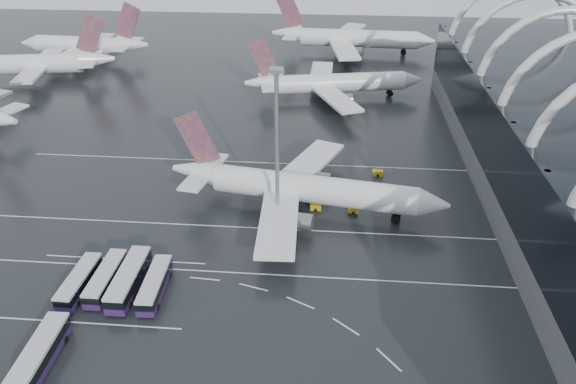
# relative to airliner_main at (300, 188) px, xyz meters

# --- Properties ---
(ground) EXTENTS (420.00, 420.00, 0.00)m
(ground) POSITION_rel_airliner_main_xyz_m (-4.65, -19.71, -4.67)
(ground) COLOR black
(ground) RESTS_ON ground
(lane_marking_near) EXTENTS (120.00, 0.25, 0.01)m
(lane_marking_near) POSITION_rel_airliner_main_xyz_m (-4.65, -21.71, -4.66)
(lane_marking_near) COLOR white
(lane_marking_near) RESTS_ON ground
(lane_marking_mid) EXTENTS (120.00, 0.25, 0.01)m
(lane_marking_mid) POSITION_rel_airliner_main_xyz_m (-4.65, -7.71, -4.66)
(lane_marking_mid) COLOR white
(lane_marking_mid) RESTS_ON ground
(lane_marking_far) EXTENTS (120.00, 0.25, 0.01)m
(lane_marking_far) POSITION_rel_airliner_main_xyz_m (-4.65, 20.29, -4.66)
(lane_marking_far) COLOR white
(lane_marking_far) RESTS_ON ground
(bus_bay_line_south) EXTENTS (28.00, 0.25, 0.01)m
(bus_bay_line_south) POSITION_rel_airliner_main_xyz_m (-28.65, -35.71, -4.66)
(bus_bay_line_south) COLOR white
(bus_bay_line_south) RESTS_ON ground
(bus_bay_line_north) EXTENTS (28.00, 0.25, 0.01)m
(bus_bay_line_north) POSITION_rel_airliner_main_xyz_m (-28.65, -19.71, -4.66)
(bus_bay_line_north) COLOR white
(bus_bay_line_north) RESTS_ON ground
(airliner_main) EXTENTS (54.95, 47.62, 18.64)m
(airliner_main) POSITION_rel_airliner_main_xyz_m (0.00, 0.00, 0.00)
(airliner_main) COLOR white
(airliner_main) RESTS_ON ground
(airliner_gate_b) EXTENTS (53.22, 47.10, 18.56)m
(airliner_gate_b) POSITION_rel_airliner_main_xyz_m (4.73, 66.12, -0.02)
(airliner_gate_b) COLOR white
(airliner_gate_b) RESTS_ON ground
(airliner_gate_c) EXTENTS (61.21, 56.43, 21.82)m
(airliner_gate_c) POSITION_rel_airliner_main_xyz_m (10.37, 118.60, 0.79)
(airliner_gate_c) COLOR white
(airliner_gate_c) RESTS_ON ground
(jet_remote_mid) EXTENTS (48.52, 39.27, 21.15)m
(jet_remote_mid) POSITION_rel_airliner_main_xyz_m (-89.23, 75.85, 0.79)
(jet_remote_mid) COLOR white
(jet_remote_mid) RESTS_ON ground
(jet_remote_far) EXTENTS (48.83, 39.33, 21.28)m
(jet_remote_far) POSITION_rel_airliner_main_xyz_m (-84.27, 99.71, 0.82)
(jet_remote_far) COLOR white
(jet_remote_far) RESTS_ON ground
(bus_row_near_a) EXTENTS (3.08, 12.20, 2.99)m
(bus_row_near_a) POSITION_rel_airliner_main_xyz_m (-32.83, -28.31, -3.02)
(bus_row_near_a) COLOR #321544
(bus_row_near_a) RESTS_ON ground
(bus_row_near_b) EXTENTS (3.01, 12.43, 3.06)m
(bus_row_near_b) POSITION_rel_airliner_main_xyz_m (-28.95, -27.16, -2.99)
(bus_row_near_b) COLOR #321544
(bus_row_near_b) RESTS_ON ground
(bus_row_near_c) EXTENTS (3.47, 14.05, 3.45)m
(bus_row_near_c) POSITION_rel_airliner_main_xyz_m (-25.11, -27.34, -2.77)
(bus_row_near_c) COLOR #321544
(bus_row_near_c) RESTS_ON ground
(bus_row_near_d) EXTENTS (3.30, 12.40, 3.03)m
(bus_row_near_d) POSITION_rel_airliner_main_xyz_m (-20.73, -28.03, -3.00)
(bus_row_near_d) COLOR #321544
(bus_row_near_d) RESTS_ON ground
(bus_row_far_a) EXTENTS (3.63, 13.85, 3.39)m
(bus_row_far_a) POSITION_rel_airliner_main_xyz_m (-31.43, -44.28, -2.81)
(bus_row_far_a) COLOR #321544
(bus_row_far_a) RESTS_ON ground
(floodlight_mast) EXTENTS (2.31, 2.31, 30.20)m
(floodlight_mast) POSITION_rel_airliner_main_xyz_m (-3.69, -6.41, 14.32)
(floodlight_mast) COLOR gray
(floodlight_mast) RESTS_ON ground
(gse_cart_belly_a) EXTENTS (1.96, 1.16, 1.07)m
(gse_cart_belly_a) POSITION_rel_airliner_main_xyz_m (10.56, -0.27, -4.13)
(gse_cart_belly_a) COLOR gold
(gse_cart_belly_a) RESTS_ON ground
(gse_cart_belly_c) EXTENTS (2.16, 1.27, 1.18)m
(gse_cart_belly_c) POSITION_rel_airliner_main_xyz_m (3.15, 0.20, -4.08)
(gse_cart_belly_c) COLOR gold
(gse_cart_belly_c) RESTS_ON ground
(gse_cart_belly_e) EXTENTS (2.28, 1.34, 1.24)m
(gse_cart_belly_e) POSITION_rel_airliner_main_xyz_m (16.13, 16.15, -4.05)
(gse_cart_belly_e) COLOR gold
(gse_cart_belly_e) RESTS_ON ground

